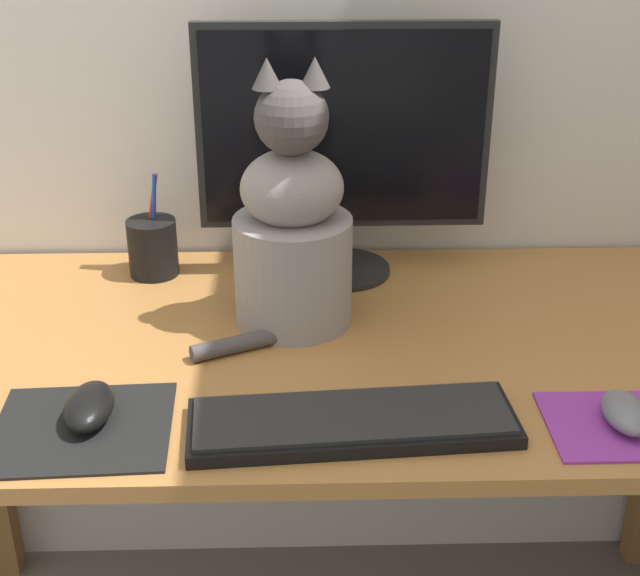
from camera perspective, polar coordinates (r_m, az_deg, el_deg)
desk at (r=1.40m, az=0.83°, el=-6.67°), size 1.44×0.69×0.73m
monitor at (r=1.49m, az=1.51°, el=9.31°), size 0.49×0.17×0.43m
keyboard at (r=1.15m, az=2.09°, el=-8.55°), size 0.43×0.16×0.02m
mousepad_left at (r=1.20m, az=-14.95°, el=-8.67°), size 0.24×0.21×0.00m
mousepad_right at (r=1.22m, az=18.37°, el=-8.33°), size 0.18×0.16×0.00m
computer_mouse_left at (r=1.20m, az=-14.56°, el=-7.35°), size 0.06×0.11×0.04m
computer_mouse_right at (r=1.22m, az=18.99°, el=-7.55°), size 0.06×0.10×0.03m
cat at (r=1.35m, az=-1.79°, el=3.71°), size 0.25×0.24×0.42m
pen_cup at (r=1.58m, az=-10.66°, el=2.60°), size 0.09×0.09×0.18m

